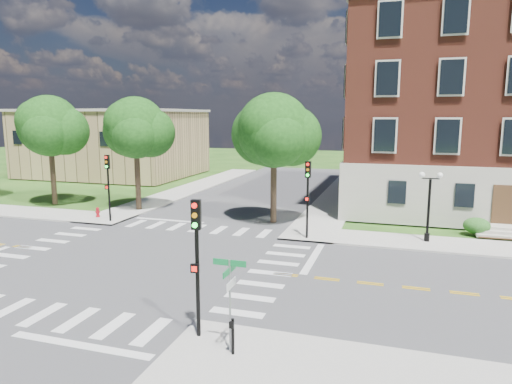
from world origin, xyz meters
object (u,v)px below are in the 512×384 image
(twin_lamp_west, at_px, (429,202))
(push_button_post, at_px, (233,335))
(traffic_signal_se, at_px, (197,251))
(fire_hydrant, at_px, (98,212))
(traffic_signal_ne, at_px, (308,189))
(traffic_signal_nw, at_px, (108,179))
(street_sign_pole, at_px, (230,287))

(twin_lamp_west, distance_m, push_button_post, 17.47)
(traffic_signal_se, distance_m, fire_hydrant, 21.42)
(traffic_signal_se, bearing_deg, twin_lamp_west, 61.61)
(traffic_signal_se, bearing_deg, fire_hydrant, 135.18)
(traffic_signal_ne, distance_m, twin_lamp_west, 7.29)
(traffic_signal_se, distance_m, traffic_signal_nw, 19.47)
(traffic_signal_nw, bearing_deg, twin_lamp_west, 2.93)
(traffic_signal_se, distance_m, push_button_post, 2.97)
(push_button_post, height_order, fire_hydrant, push_button_post)
(push_button_post, relative_size, fire_hydrant, 1.60)
(traffic_signal_ne, bearing_deg, traffic_signal_nw, 178.69)
(street_sign_pole, bearing_deg, traffic_signal_ne, 91.29)
(street_sign_pole, bearing_deg, fire_hydrant, 136.51)
(twin_lamp_west, distance_m, street_sign_pole, 17.31)
(fire_hydrant, bearing_deg, traffic_signal_nw, -27.05)
(traffic_signal_se, height_order, push_button_post, traffic_signal_se)
(traffic_signal_nw, distance_m, twin_lamp_west, 21.67)
(traffic_signal_ne, bearing_deg, street_sign_pole, -88.71)
(traffic_signal_nw, height_order, twin_lamp_west, traffic_signal_nw)
(fire_hydrant, bearing_deg, traffic_signal_se, -44.82)
(push_button_post, bearing_deg, twin_lamp_west, 67.45)
(traffic_signal_nw, relative_size, push_button_post, 4.00)
(twin_lamp_west, bearing_deg, traffic_signal_ne, -168.56)
(street_sign_pole, bearing_deg, traffic_signal_se, 154.54)
(traffic_signal_ne, relative_size, street_sign_pole, 1.55)
(traffic_signal_ne, bearing_deg, push_button_post, -88.23)
(traffic_signal_se, height_order, street_sign_pole, traffic_signal_se)
(traffic_signal_ne, height_order, fire_hydrant, traffic_signal_ne)
(traffic_signal_nw, height_order, street_sign_pole, traffic_signal_nw)
(twin_lamp_west, bearing_deg, push_button_post, -112.55)
(traffic_signal_nw, bearing_deg, street_sign_pole, -44.94)
(traffic_signal_se, relative_size, traffic_signal_nw, 1.00)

